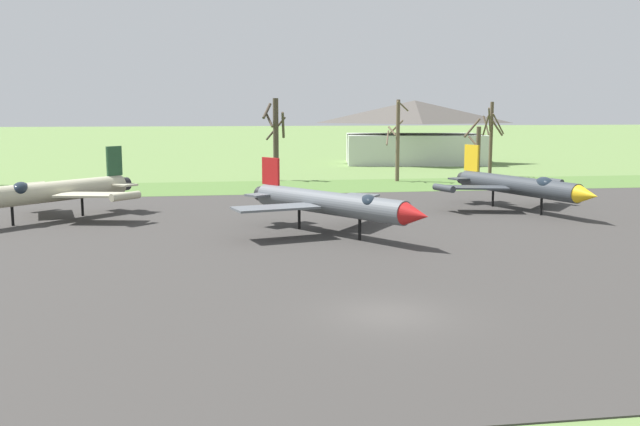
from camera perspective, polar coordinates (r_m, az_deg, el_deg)
name	(u,v)px	position (r m, az deg, el deg)	size (l,w,h in m)	color
ground_plane	(389,315)	(26.94, 5.56, -8.23)	(600.00, 600.00, 0.00)	#607F42
asphalt_apron	(327,244)	(40.61, 0.55, -2.49)	(87.55, 47.84, 0.05)	#383533
grass_verge_strip	(278,187)	(69.99, -3.43, 2.09)	(147.55, 12.00, 0.06)	#4F7234
jet_fighter_front_left	(519,185)	(55.15, 15.79, 2.17)	(11.44, 13.84, 4.79)	#33383D
jet_fighter_front_right	(47,192)	(51.96, -21.17, 1.61)	(12.17, 12.24, 4.94)	#B7B293
jet_fighter_rear_center	(332,203)	(42.89, 0.94, 0.81)	(10.87, 12.70, 4.51)	#565B60
bare_tree_left_of_center	(276,136)	(76.59, -3.61, 6.23)	(2.73, 2.53, 8.84)	#42382D
bare_tree_center	(397,139)	(75.71, 6.25, 5.96)	(2.50, 2.49, 8.68)	brown
bare_tree_right_of_center	(478,147)	(79.03, 12.66, 5.21)	(3.09, 3.10, 7.86)	brown
bare_tree_far_right	(491,137)	(84.06, 13.67, 6.01)	(2.31, 2.11, 8.51)	brown
visitor_building	(414,132)	(101.96, 7.61, 6.51)	(21.68, 15.43, 8.90)	beige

